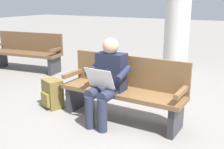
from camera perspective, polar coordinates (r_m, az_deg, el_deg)
name	(u,v)px	position (r m, az deg, el deg)	size (l,w,h in m)	color
ground_plane	(121,119)	(3.99, 1.93, -9.35)	(40.00, 40.00, 0.00)	gray
bench_near	(124,88)	(3.88, 2.50, -2.80)	(1.81, 0.51, 0.90)	brown
person_seated	(107,79)	(3.70, -1.01, -0.96)	(0.57, 0.58, 1.18)	#1E2338
backpack	(52,94)	(4.43, -12.39, -3.99)	(0.38, 0.35, 0.46)	brown
bench_far	(27,51)	(6.89, -17.33, 4.65)	(1.85, 0.73, 0.90)	brown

